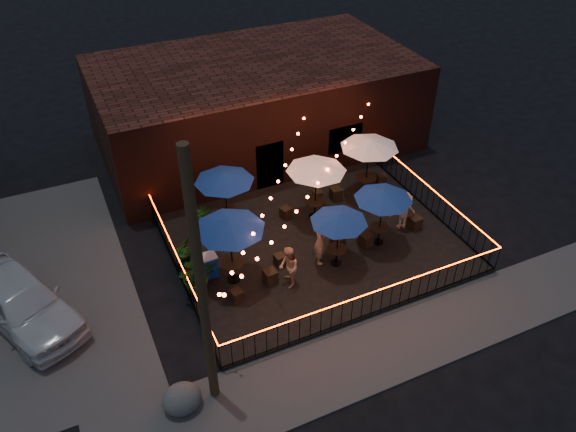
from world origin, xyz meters
name	(u,v)px	position (x,y,z in m)	size (l,w,h in m)	color
ground	(340,279)	(0.00, 0.00, 0.00)	(110.00, 110.00, 0.00)	black
patio	(313,243)	(0.00, 2.00, 0.07)	(10.00, 8.00, 0.15)	black
sidewalk	(392,346)	(0.00, -3.25, 0.03)	(18.00, 2.50, 0.05)	#494543
brick_building	(255,103)	(1.00, 9.99, 2.00)	(14.00, 8.00, 4.00)	black
utility_pole	(202,292)	(-5.40, -2.60, 4.00)	(0.26, 0.26, 8.00)	#342815
fence_front	(372,304)	(0.00, -2.00, 0.66)	(10.00, 0.04, 1.04)	black
fence_left	(180,270)	(-5.00, 2.00, 0.66)	(0.04, 8.00, 1.04)	black
fence_right	(427,198)	(5.00, 2.00, 0.66)	(0.04, 8.00, 1.04)	black
festoon_lights	(293,201)	(-1.01, 1.70, 2.52)	(10.02, 8.72, 1.32)	#FF4A29
cafe_table_0	(229,226)	(-3.37, 1.36, 2.49)	(2.58, 2.58, 2.56)	black
cafe_table_1	(224,178)	(-2.55, 4.19, 2.36)	(2.60, 2.60, 2.42)	black
cafe_table_2	(339,219)	(0.19, 0.62, 2.12)	(2.13, 2.13, 2.16)	black
cafe_table_3	(316,167)	(0.73, 3.35, 2.42)	(2.96, 2.96, 2.49)	black
cafe_table_4	(383,196)	(2.14, 1.00, 2.23)	(2.29, 2.29, 2.27)	black
cafe_table_5	(370,144)	(3.33, 3.90, 2.48)	(2.36, 2.36, 2.55)	black
bistro_chair_0	(237,296)	(-3.61, 0.38, 0.36)	(0.36, 0.36, 0.42)	black
bistro_chair_1	(270,276)	(-2.28, 0.73, 0.39)	(0.41, 0.41, 0.49)	black
bistro_chair_2	(198,235)	(-3.81, 3.93, 0.37)	(0.37, 0.37, 0.44)	black
bistro_chair_3	(229,238)	(-2.84, 3.23, 0.37)	(0.38, 0.38, 0.44)	black
bistro_chair_4	(280,260)	(-1.63, 1.38, 0.36)	(0.36, 0.36, 0.43)	black
bistro_chair_5	(338,243)	(0.63, 1.34, 0.40)	(0.42, 0.42, 0.49)	black
bistro_chair_6	(286,213)	(-0.31, 3.77, 0.38)	(0.38, 0.38, 0.45)	black
bistro_chair_7	(317,196)	(1.34, 4.31, 0.36)	(0.35, 0.35, 0.42)	black
bistro_chair_8	(366,240)	(1.66, 1.03, 0.39)	(0.40, 0.40, 0.48)	black
bistro_chair_9	(415,223)	(3.84, 1.13, 0.40)	(0.43, 0.43, 0.51)	black
bistro_chair_10	(336,194)	(2.05, 4.07, 0.40)	(0.42, 0.42, 0.50)	black
bistro_chair_11	(381,180)	(4.31, 4.20, 0.37)	(0.38, 0.38, 0.45)	black
patron_a	(320,242)	(-0.29, 0.98, 1.02)	(0.64, 0.42, 1.75)	#CCAC8B
patron_b	(289,267)	(-1.78, 0.35, 0.93)	(0.76, 0.59, 1.56)	#D2A090
patron_c	(403,210)	(3.42, 1.41, 0.93)	(1.01, 0.58, 1.56)	tan
potted_shrub_a	(197,275)	(-4.60, 1.34, 0.84)	(1.24, 1.08, 1.38)	#0B350D
potted_shrub_b	(184,249)	(-4.60, 2.80, 0.82)	(0.73, 0.59, 1.34)	#173711
potted_shrub_c	(203,223)	(-3.55, 4.06, 0.75)	(0.67, 0.67, 1.19)	#0D370D
cooler	(207,266)	(-4.09, 1.90, 0.59)	(0.68, 0.49, 0.87)	#0B3CB1
boulder	(182,399)	(-6.32, -2.64, 0.39)	(0.99, 0.84, 0.77)	#4E4D49
car_white	(21,302)	(-9.89, 2.49, 0.84)	(1.98, 4.91, 1.67)	silver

